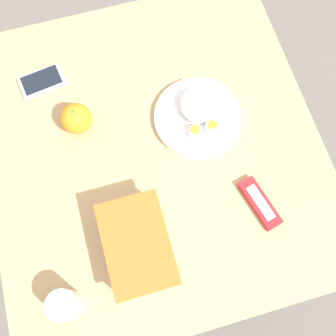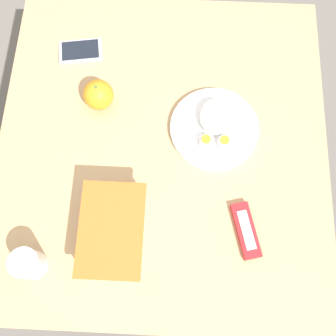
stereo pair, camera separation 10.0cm
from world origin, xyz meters
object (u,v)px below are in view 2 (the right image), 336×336
(rice_plate, at_px, (215,126))
(cell_phone, at_px, (81,51))
(drinking_glass, at_px, (28,264))
(orange_fruit, at_px, (98,95))
(candy_bar, at_px, (246,231))
(food_container, at_px, (114,233))

(rice_plate, bearing_deg, cell_phone, 59.78)
(rice_plate, relative_size, cell_phone, 1.78)
(drinking_glass, bearing_deg, rice_plate, -48.81)
(orange_fruit, bearing_deg, cell_phone, 24.86)
(orange_fruit, bearing_deg, candy_bar, -130.86)
(food_container, distance_m, candy_bar, 0.33)
(rice_plate, distance_m, cell_phone, 0.45)
(cell_phone, bearing_deg, rice_plate, -120.22)
(candy_bar, bearing_deg, food_container, 94.34)
(rice_plate, bearing_deg, food_container, 140.98)
(orange_fruit, xyz_separation_m, rice_plate, (-0.07, -0.32, -0.02))
(rice_plate, height_order, drinking_glass, drinking_glass)
(food_container, bearing_deg, orange_fruit, 11.31)
(candy_bar, distance_m, cell_phone, 0.69)
(rice_plate, relative_size, drinking_glass, 2.96)
(rice_plate, xyz_separation_m, cell_phone, (0.23, 0.39, -0.01))
(orange_fruit, height_order, rice_plate, orange_fruit)
(drinking_glass, bearing_deg, candy_bar, -78.37)
(rice_plate, bearing_deg, candy_bar, -163.66)
(food_container, height_order, rice_plate, food_container)
(food_container, xyz_separation_m, cell_phone, (0.53, 0.15, -0.03))
(candy_bar, xyz_separation_m, cell_phone, (0.50, 0.47, -0.00))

